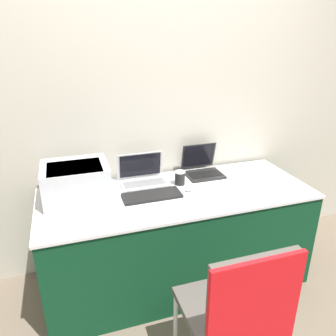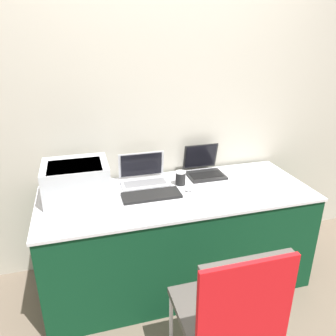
# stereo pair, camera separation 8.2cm
# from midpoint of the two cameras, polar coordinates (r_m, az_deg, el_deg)

# --- Properties ---
(ground_plane) EXTENTS (14.00, 14.00, 0.00)m
(ground_plane) POSITION_cam_midpoint_polar(r_m,az_deg,el_deg) (2.53, 5.16, -23.68)
(ground_plane) COLOR #6B5B4C
(wall_back) EXTENTS (8.00, 0.05, 2.60)m
(wall_back) POSITION_cam_midpoint_polar(r_m,az_deg,el_deg) (2.58, -0.25, 10.77)
(wall_back) COLOR #B7B2A3
(wall_back) RESTS_ON ground_plane
(table) EXTENTS (1.94, 0.76, 0.76)m
(table) POSITION_cam_midpoint_polar(r_m,az_deg,el_deg) (2.55, 2.47, -11.94)
(table) COLOR #0C381E
(table) RESTS_ON ground_plane
(printer) EXTENTS (0.44, 0.36, 0.24)m
(printer) POSITION_cam_midpoint_polar(r_m,az_deg,el_deg) (2.32, -14.73, -1.88)
(printer) COLOR #B2B7BC
(printer) RESTS_ON table
(laptop_left) EXTENTS (0.35, 0.24, 0.22)m
(laptop_left) POSITION_cam_midpoint_polar(r_m,az_deg,el_deg) (2.49, -3.33, -1.47)
(laptop_left) COLOR #B7B7BC
(laptop_left) RESTS_ON table
(laptop_right) EXTENTS (0.29, 0.27, 0.23)m
(laptop_right) POSITION_cam_midpoint_polar(r_m,az_deg,el_deg) (2.65, 7.15, -0.05)
(laptop_right) COLOR black
(laptop_right) RESTS_ON table
(external_keyboard) EXTENTS (0.41, 0.16, 0.02)m
(external_keyboard) POSITION_cam_midpoint_polar(r_m,az_deg,el_deg) (2.29, -1.88, -4.77)
(external_keyboard) COLOR black
(external_keyboard) RESTS_ON table
(coffee_cup) EXTENTS (0.08, 0.08, 0.10)m
(coffee_cup) POSITION_cam_midpoint_polar(r_m,az_deg,el_deg) (2.46, 3.14, -1.76)
(coffee_cup) COLOR black
(coffee_cup) RESTS_ON table
(mouse) EXTENTS (0.06, 0.05, 0.03)m
(mouse) POSITION_cam_midpoint_polar(r_m,az_deg,el_deg) (2.37, 4.70, -3.78)
(mouse) COLOR silver
(mouse) RESTS_ON table
(chair) EXTENTS (0.44, 0.50, 0.97)m
(chair) POSITION_cam_midpoint_polar(r_m,az_deg,el_deg) (1.72, 12.47, -23.47)
(chair) COLOR #4C4742
(chair) RESTS_ON ground_plane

